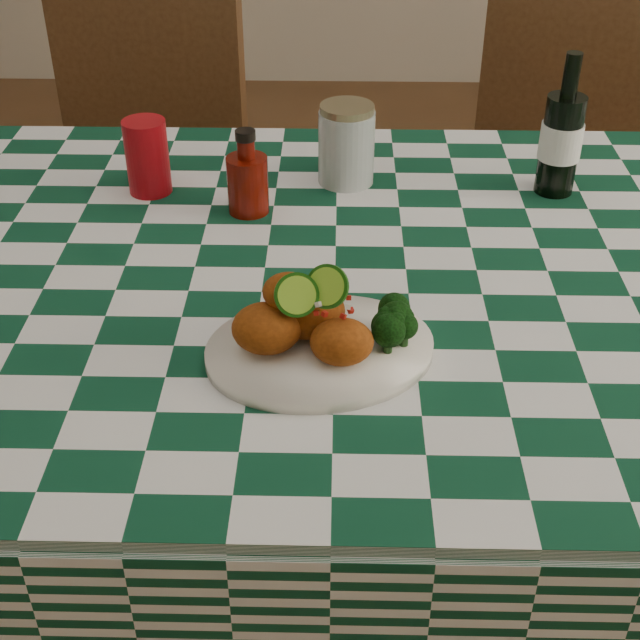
# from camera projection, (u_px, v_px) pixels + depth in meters

# --- Properties ---
(ground) EXTENTS (5.00, 5.00, 0.00)m
(ground) POSITION_uv_depth(u_px,v_px,m) (331.00, 612.00, 1.74)
(ground) COLOR brown
(ground) RESTS_ON ground
(dining_table) EXTENTS (1.66, 1.06, 0.79)m
(dining_table) POSITION_uv_depth(u_px,v_px,m) (333.00, 465.00, 1.52)
(dining_table) COLOR #0C3D25
(dining_table) RESTS_ON ground
(plate) EXTENTS (0.33, 0.29, 0.02)m
(plate) POSITION_uv_depth(u_px,v_px,m) (320.00, 350.00, 1.11)
(plate) COLOR white
(plate) RESTS_ON dining_table
(fried_chicken_pile) EXTENTS (0.16, 0.12, 0.10)m
(fried_chicken_pile) POSITION_uv_depth(u_px,v_px,m) (315.00, 310.00, 1.08)
(fried_chicken_pile) COLOR #99400E
(fried_chicken_pile) RESTS_ON plate
(broccoli_side) EXTENTS (0.07, 0.07, 0.06)m
(broccoli_side) POSITION_uv_depth(u_px,v_px,m) (384.00, 321.00, 1.10)
(broccoli_side) COLOR black
(broccoli_side) RESTS_ON plate
(red_tumbler) EXTENTS (0.08, 0.08, 0.12)m
(red_tumbler) POSITION_uv_depth(u_px,v_px,m) (147.00, 157.00, 1.47)
(red_tumbler) COLOR #A00810
(red_tumbler) RESTS_ON dining_table
(ketchup_bottle) EXTENTS (0.08, 0.08, 0.14)m
(ketchup_bottle) POSITION_uv_depth(u_px,v_px,m) (247.00, 172.00, 1.40)
(ketchup_bottle) COLOR #5A0C04
(ketchup_bottle) RESTS_ON dining_table
(mason_jar) EXTENTS (0.11, 0.11, 0.14)m
(mason_jar) POSITION_uv_depth(u_px,v_px,m) (346.00, 144.00, 1.49)
(mason_jar) COLOR #B2BCBA
(mason_jar) RESTS_ON dining_table
(beer_bottle) EXTENTS (0.09, 0.09, 0.23)m
(beer_bottle) POSITION_uv_depth(u_px,v_px,m) (563.00, 125.00, 1.43)
(beer_bottle) COLOR black
(beer_bottle) RESTS_ON dining_table
(wooden_chair_left) EXTENTS (0.54, 0.56, 1.00)m
(wooden_chair_left) POSITION_uv_depth(u_px,v_px,m) (128.00, 212.00, 2.05)
(wooden_chair_left) COLOR #472814
(wooden_chair_left) RESTS_ON ground
(wooden_chair_right) EXTENTS (0.60, 0.61, 1.00)m
(wooden_chair_right) POSITION_uv_depth(u_px,v_px,m) (546.00, 215.00, 2.04)
(wooden_chair_right) COLOR #472814
(wooden_chair_right) RESTS_ON ground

